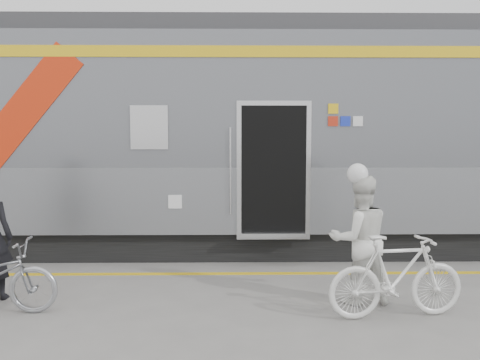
{
  "coord_description": "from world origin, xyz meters",
  "views": [
    {
      "loc": [
        -0.11,
        -5.49,
        2.14
      ],
      "look_at": [
        -0.01,
        1.6,
        1.5
      ],
      "focal_mm": 38.0,
      "sensor_mm": 36.0,
      "label": 1
    }
  ],
  "objects": [
    {
      "name": "ground",
      "position": [
        0.0,
        0.0,
        0.0
      ],
      "size": [
        90.0,
        90.0,
        0.0
      ],
      "primitive_type": "plane",
      "color": "slate",
      "rests_on": "ground"
    },
    {
      "name": "train",
      "position": [
        -1.64,
        4.19,
        2.05
      ],
      "size": [
        24.0,
        3.17,
        4.1
      ],
      "color": "black",
      "rests_on": "ground"
    },
    {
      "name": "safety_strip",
      "position": [
        0.0,
        2.15,
        0.0
      ],
      "size": [
        24.0,
        0.12,
        0.01
      ],
      "primitive_type": "cube",
      "color": "gold",
      "rests_on": "ground"
    },
    {
      "name": "woman",
      "position": [
        1.49,
        0.81,
        0.81
      ],
      "size": [
        0.87,
        0.72,
        1.63
      ],
      "primitive_type": "imported",
      "rotation": [
        0.0,
        0.0,
        3.28
      ],
      "color": "white",
      "rests_on": "ground"
    },
    {
      "name": "bicycle_right",
      "position": [
        1.79,
        0.26,
        0.49
      ],
      "size": [
        1.69,
        0.68,
        0.99
      ],
      "primitive_type": "imported",
      "rotation": [
        0.0,
        0.0,
        1.71
      ],
      "color": "silver",
      "rests_on": "ground"
    },
    {
      "name": "helmet_woman",
      "position": [
        1.49,
        0.81,
        1.76
      ],
      "size": [
        0.26,
        0.26,
        0.26
      ],
      "primitive_type": "sphere",
      "color": "white",
      "rests_on": "woman"
    }
  ]
}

